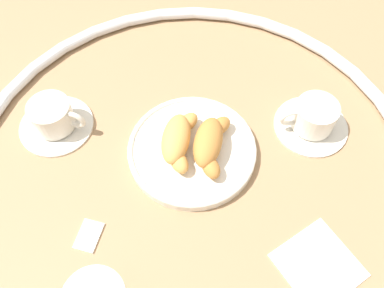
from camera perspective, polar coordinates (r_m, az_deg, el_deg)
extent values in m
plane|color=#997551|center=(0.72, -0.12, -3.30)|extent=(2.20, 2.20, 0.00)
torus|color=silver|center=(0.71, -0.12, -2.84)|extent=(0.79, 0.79, 0.02)
cylinder|color=silver|center=(0.73, 0.00, -0.92)|extent=(0.23, 0.23, 0.02)
torus|color=silver|center=(0.72, 0.00, -0.61)|extent=(0.23, 0.23, 0.01)
ellipsoid|color=#D6994C|center=(0.70, -2.23, 0.73)|extent=(0.11, 0.09, 0.04)
ellipsoid|color=#D6994C|center=(0.69, -1.71, -2.72)|extent=(0.05, 0.03, 0.03)
ellipsoid|color=#D6994C|center=(0.73, -0.63, 3.04)|extent=(0.04, 0.05, 0.03)
ellipsoid|color=#BC7A38|center=(0.70, 2.24, 0.27)|extent=(0.11, 0.10, 0.04)
ellipsoid|color=#BC7A38|center=(0.68, 2.62, -3.23)|extent=(0.04, 0.03, 0.03)
ellipsoid|color=#BC7A38|center=(0.73, 3.87, 2.51)|extent=(0.04, 0.05, 0.03)
cylinder|color=silver|center=(0.79, 16.11, 2.48)|extent=(0.14, 0.14, 0.01)
cylinder|color=silver|center=(0.77, 16.65, 3.76)|extent=(0.08, 0.08, 0.05)
cylinder|color=brown|center=(0.75, 17.06, 4.73)|extent=(0.07, 0.07, 0.01)
torus|color=silver|center=(0.75, 13.53, 3.50)|extent=(0.02, 0.04, 0.04)
cylinder|color=silver|center=(0.80, -18.24, 2.52)|extent=(0.14, 0.14, 0.01)
cylinder|color=silver|center=(0.78, -18.84, 3.78)|extent=(0.08, 0.08, 0.05)
cylinder|color=brown|center=(0.76, -19.29, 4.75)|extent=(0.07, 0.07, 0.01)
torus|color=silver|center=(0.76, -15.94, 3.22)|extent=(0.03, 0.04, 0.04)
cube|color=white|center=(0.69, -14.10, -12.14)|extent=(0.06, 0.06, 0.01)
cube|color=silver|center=(0.68, 17.10, -15.68)|extent=(0.13, 0.13, 0.01)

